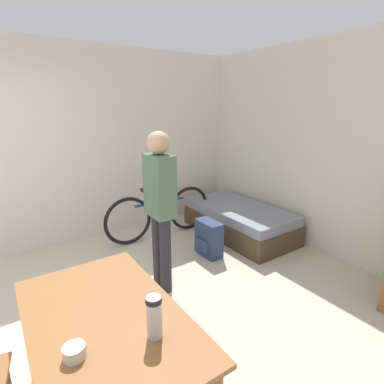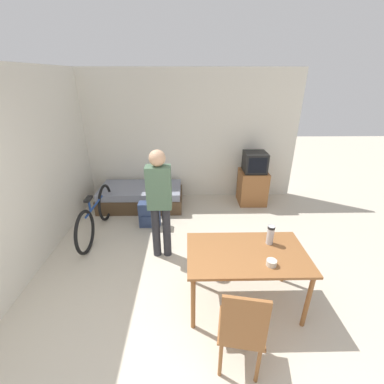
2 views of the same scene
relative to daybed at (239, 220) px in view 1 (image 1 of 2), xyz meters
name	(u,v)px [view 1 (image 1 of 2)]	position (x,y,z in m)	size (l,w,h in m)	color
wall_back	(318,149)	(0.83, 0.55, 1.14)	(4.99, 0.06, 2.70)	silver
wall_left	(117,144)	(-1.20, -1.39, 1.14)	(0.06, 4.83, 2.70)	silver
daybed	(239,220)	(0.00, 0.00, 0.00)	(1.71, 0.88, 0.44)	#4C3823
dining_table	(106,328)	(1.64, -2.58, 0.45)	(1.34, 0.80, 0.74)	brown
bicycle	(160,214)	(-0.60, -1.03, 0.14)	(0.09, 1.70, 0.78)	black
person_standing	(160,202)	(0.58, -1.65, 0.76)	(0.34, 0.22, 1.67)	#28282D
thermos_flask	(154,315)	(1.94, -2.42, 0.66)	(0.08, 0.08, 0.24)	#B7B7BC
mate_bowl	(74,352)	(1.85, -2.80, 0.56)	(0.11, 0.11, 0.06)	beige
backpack	(209,238)	(0.28, -0.80, 0.02)	(0.38, 0.22, 0.47)	navy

